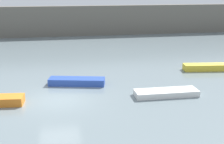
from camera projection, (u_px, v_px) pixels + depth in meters
The scene contains 5 objects.
ground_plane at pixel (59, 100), 19.38m from camera, with size 120.00×120.00×0.00m, color slate.
embankment_wall at pixel (54, 21), 42.15m from camera, with size 80.00×1.20×3.96m, color #666056.
rowboat_blue at pixel (77, 81), 22.22m from camera, with size 3.86×1.05×0.47m, color #2B4CAD.
rowboat_white at pixel (166, 93), 20.05m from camera, with size 4.00×1.24×0.37m, color white.
rowboat_yellow at pixel (208, 67), 25.92m from camera, with size 3.93×0.99×0.51m, color gold.
Camera 1 is at (-0.07, -18.50, 6.83)m, focal length 51.21 mm.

